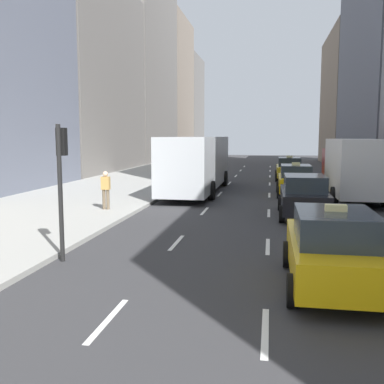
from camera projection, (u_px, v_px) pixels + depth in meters
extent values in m
cube|color=#9E9E99|center=(113.00, 188.00, 27.81)|extent=(8.00, 66.00, 0.15)
cube|color=white|center=(108.00, 320.00, 8.08)|extent=(0.12, 2.00, 0.01)
cube|color=white|center=(177.00, 243.00, 13.94)|extent=(0.12, 2.00, 0.01)
cube|color=white|center=(205.00, 211.00, 19.81)|extent=(0.12, 2.00, 0.01)
cube|color=white|center=(220.00, 194.00, 25.67)|extent=(0.12, 2.00, 0.01)
cube|color=white|center=(229.00, 183.00, 31.54)|extent=(0.12, 2.00, 0.01)
cube|color=white|center=(236.00, 176.00, 37.40)|extent=(0.12, 2.00, 0.01)
cube|color=white|center=(241.00, 170.00, 43.27)|extent=(0.12, 2.00, 0.01)
cube|color=white|center=(244.00, 166.00, 49.13)|extent=(0.12, 2.00, 0.01)
cube|color=white|center=(265.00, 331.00, 7.60)|extent=(0.12, 2.00, 0.01)
cube|color=white|center=(268.00, 246.00, 13.46)|extent=(0.12, 2.00, 0.01)
cube|color=white|center=(269.00, 213.00, 19.33)|extent=(0.12, 2.00, 0.01)
cube|color=white|center=(269.00, 195.00, 25.19)|extent=(0.12, 2.00, 0.01)
cube|color=white|center=(270.00, 184.00, 31.06)|extent=(0.12, 2.00, 0.01)
cube|color=white|center=(270.00, 176.00, 36.92)|extent=(0.12, 2.00, 0.01)
cube|color=white|center=(270.00, 171.00, 42.79)|extent=(0.12, 2.00, 0.01)
cube|color=white|center=(270.00, 167.00, 48.65)|extent=(0.12, 2.00, 0.01)
cube|color=white|center=(366.00, 250.00, 12.98)|extent=(0.12, 2.00, 0.01)
cube|color=white|center=(336.00, 215.00, 18.85)|extent=(0.12, 2.00, 0.01)
cube|color=white|center=(321.00, 196.00, 24.71)|extent=(0.12, 2.00, 0.01)
cube|color=white|center=(311.00, 185.00, 30.58)|extent=(0.12, 2.00, 0.01)
cube|color=white|center=(305.00, 177.00, 36.44)|extent=(0.12, 2.00, 0.01)
cube|color=white|center=(300.00, 171.00, 42.31)|extent=(0.12, 2.00, 0.01)
cube|color=white|center=(297.00, 167.00, 48.17)|extent=(0.12, 2.00, 0.01)
cube|color=slate|center=(87.00, 77.00, 40.82)|extent=(6.00, 16.88, 17.23)
cube|color=slate|center=(140.00, 21.00, 56.61)|extent=(6.00, 17.11, 35.41)
cube|color=gray|center=(168.00, 89.00, 72.91)|extent=(6.00, 14.02, 21.95)
cube|color=slate|center=(184.00, 106.00, 86.40)|extent=(6.00, 12.46, 18.25)
cube|color=gray|center=(354.00, 99.00, 52.01)|extent=(6.00, 16.00, 15.06)
cube|color=yellow|center=(295.00, 183.00, 24.91)|extent=(1.80, 4.40, 0.76)
cube|color=#28333D|center=(296.00, 171.00, 24.56)|extent=(1.58, 2.29, 0.64)
cube|color=#F2E599|center=(296.00, 164.00, 24.52)|extent=(0.44, 0.20, 0.14)
cylinder|color=black|center=(278.00, 187.00, 26.44)|extent=(0.22, 0.66, 0.66)
cylinder|color=black|center=(310.00, 187.00, 26.13)|extent=(0.22, 0.66, 0.66)
cylinder|color=black|center=(279.00, 192.00, 23.78)|extent=(0.22, 0.66, 0.66)
cylinder|color=black|center=(314.00, 193.00, 23.47)|extent=(0.22, 0.66, 0.66)
cube|color=yellow|center=(289.00, 171.00, 33.54)|extent=(1.80, 4.40, 0.76)
cube|color=#28333D|center=(289.00, 162.00, 33.20)|extent=(1.58, 2.29, 0.64)
cube|color=#F2E599|center=(290.00, 156.00, 33.15)|extent=(0.44, 0.20, 0.14)
cylinder|color=black|center=(276.00, 174.00, 35.08)|extent=(0.22, 0.66, 0.66)
cylinder|color=black|center=(300.00, 175.00, 34.77)|extent=(0.22, 0.66, 0.66)
cylinder|color=black|center=(277.00, 177.00, 32.41)|extent=(0.22, 0.66, 0.66)
cylinder|color=black|center=(302.00, 178.00, 32.10)|extent=(0.22, 0.66, 0.66)
cube|color=yellow|center=(332.00, 255.00, 9.79)|extent=(1.80, 4.40, 0.76)
cube|color=#28333D|center=(335.00, 226.00, 9.45)|extent=(1.58, 2.29, 0.64)
cube|color=#F2E599|center=(336.00, 208.00, 9.40)|extent=(0.44, 0.20, 0.14)
cylinder|color=black|center=(287.00, 254.00, 11.33)|extent=(0.22, 0.66, 0.66)
cylinder|color=black|center=(362.00, 258.00, 11.02)|extent=(0.22, 0.66, 0.66)
cylinder|color=black|center=(293.00, 291.00, 8.66)|extent=(0.22, 0.66, 0.66)
cube|color=black|center=(304.00, 200.00, 18.37)|extent=(1.80, 4.46, 0.77)
cube|color=#28333D|center=(305.00, 183.00, 18.02)|extent=(1.58, 2.32, 0.64)
cylinder|color=black|center=(280.00, 203.00, 19.92)|extent=(0.22, 0.66, 0.66)
cylinder|color=black|center=(322.00, 204.00, 19.61)|extent=(0.22, 0.66, 0.66)
cylinder|color=black|center=(282.00, 214.00, 17.22)|extent=(0.22, 0.66, 0.66)
cylinder|color=black|center=(330.00, 215.00, 16.91)|extent=(0.22, 0.66, 0.66)
cube|color=#B7BCC1|center=(198.00, 162.00, 26.38)|extent=(2.50, 11.60, 2.90)
cube|color=#28333D|center=(211.00, 152.00, 31.96)|extent=(2.30, 0.12, 1.40)
cube|color=#28333D|center=(178.00, 156.00, 26.55)|extent=(0.08, 9.86, 1.10)
cube|color=yellow|center=(211.00, 140.00, 31.85)|extent=(1.50, 0.10, 0.36)
cylinder|color=black|center=(188.00, 178.00, 30.27)|extent=(0.30, 1.00, 1.00)
cylinder|color=black|center=(225.00, 178.00, 29.84)|extent=(0.30, 1.00, 1.00)
cylinder|color=black|center=(165.00, 189.00, 23.64)|extent=(0.30, 1.00, 1.00)
cylinder|color=black|center=(212.00, 190.00, 23.21)|extent=(0.30, 1.00, 1.00)
cube|color=maroon|center=(342.00, 167.00, 26.34)|extent=(2.10, 2.40, 2.10)
cube|color=#28333D|center=(340.00, 161.00, 27.43)|extent=(1.90, 0.10, 0.90)
cube|color=white|center=(356.00, 167.00, 22.20)|extent=(2.30, 6.00, 2.70)
cylinder|color=black|center=(323.00, 184.00, 26.65)|extent=(0.28, 0.90, 0.90)
cylinder|color=black|center=(360.00, 185.00, 26.29)|extent=(0.28, 0.90, 0.90)
cylinder|color=black|center=(334.00, 196.00, 21.39)|extent=(0.28, 0.90, 0.90)
cylinder|color=brown|center=(104.00, 199.00, 19.37)|extent=(0.14, 0.14, 0.86)
cylinder|color=brown|center=(108.00, 199.00, 19.34)|extent=(0.14, 0.14, 0.86)
cube|color=#B78C47|center=(106.00, 183.00, 19.27)|extent=(0.36, 0.22, 0.56)
sphere|color=beige|center=(105.00, 174.00, 19.22)|extent=(0.22, 0.22, 0.22)
cylinder|color=black|center=(60.00, 194.00, 11.68)|extent=(0.12, 0.12, 3.60)
cube|color=black|center=(62.00, 142.00, 11.69)|extent=(0.24, 0.20, 0.72)
sphere|color=red|center=(63.00, 133.00, 11.77)|extent=(0.14, 0.14, 0.14)
sphere|color=#4C3F14|center=(64.00, 142.00, 11.79)|extent=(0.14, 0.14, 0.14)
sphere|color=#198C2D|center=(64.00, 150.00, 11.82)|extent=(0.14, 0.14, 0.14)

